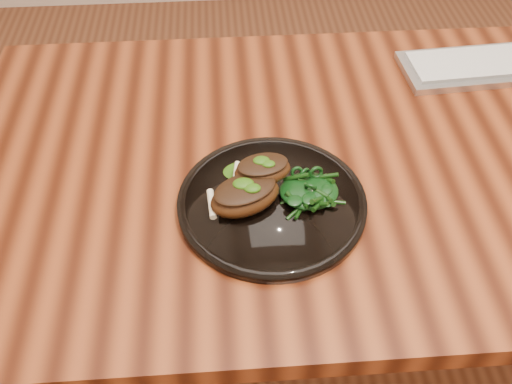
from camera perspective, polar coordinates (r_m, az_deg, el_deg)
desk at (r=1.12m, az=13.95°, el=1.00°), size 1.60×0.80×0.75m
plate at (r=0.92m, az=1.60°, el=-1.07°), size 0.31×0.31×0.02m
lamb_chop_front at (r=0.89m, az=-1.15°, el=-0.29°), size 0.14×0.11×0.05m
lamb_chop_back at (r=0.91m, az=0.62°, el=2.27°), size 0.10×0.08×0.04m
herb_smear at (r=0.96m, az=-1.02°, el=2.09°), size 0.08×0.05×0.00m
greens_heap at (r=0.92m, az=5.34°, el=0.39°), size 0.10×0.09×0.04m
keyboard at (r=1.34m, az=24.11°, el=11.69°), size 0.47×0.17×0.02m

